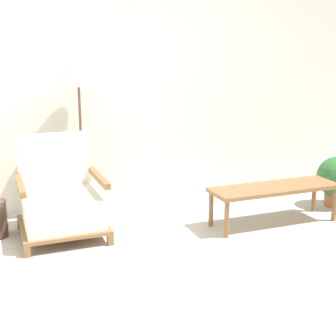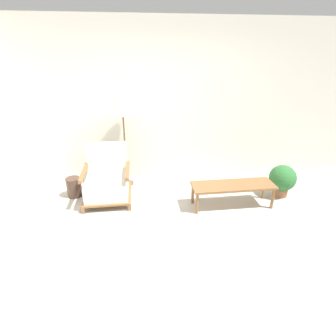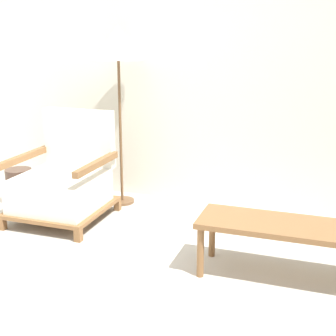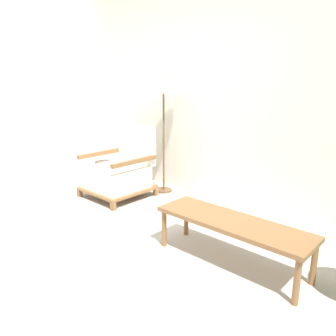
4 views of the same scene
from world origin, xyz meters
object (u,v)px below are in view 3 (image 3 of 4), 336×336
coffee_table (301,232)px  vase (19,186)px  armchair (64,183)px  floor_lamp (118,47)px

coffee_table → vase: size_ratio=3.86×
vase → coffee_table: bearing=-13.8°
armchair → floor_lamp: size_ratio=0.56×
floor_lamp → coffee_table: floor_lamp is taller
coffee_table → vase: bearing=166.2°
armchair → floor_lamp: floor_lamp is taller
coffee_table → floor_lamp: bearing=149.9°
coffee_table → vase: (-2.44, 0.60, -0.16)m
floor_lamp → vase: size_ratio=4.81×
armchair → vase: armchair is taller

